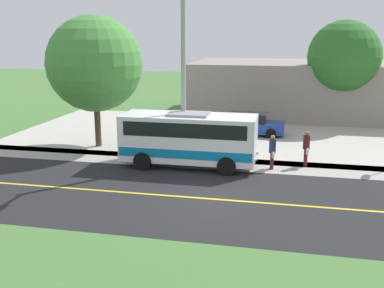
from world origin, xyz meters
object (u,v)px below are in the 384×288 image
at_px(parked_car_near, 250,124).
at_px(tree_lot_edge, 344,57).
at_px(pedestrian_with_bags, 306,147).
at_px(tree_curbside, 95,64).
at_px(pedestrian_waiting, 272,151).
at_px(commercial_building, 303,88).
at_px(street_light_pole, 183,70).
at_px(shuttle_bus_front, 189,137).

xyz_separation_m(parked_car_near, tree_lot_edge, (-4.94, 6.20, 4.26)).
bearing_deg(pedestrian_with_bags, tree_curbside, -98.08).
xyz_separation_m(pedestrian_with_bags, parked_car_near, (-6.77, -3.41, -0.30)).
bearing_deg(parked_car_near, tree_curbside, -59.62).
height_order(pedestrian_waiting, tree_curbside, tree_curbside).
xyz_separation_m(tree_curbside, commercial_building, (-14.00, 12.24, -2.73)).
height_order(pedestrian_with_bags, street_light_pole, street_light_pole).
xyz_separation_m(pedestrian_waiting, tree_lot_edge, (-12.60, 4.45, 4.01)).
bearing_deg(tree_curbside, parked_car_near, 120.38).
bearing_deg(parked_car_near, shuttle_bus_front, -16.93).
bearing_deg(parked_car_near, tree_lot_edge, 128.53).
relative_size(pedestrian_with_bags, parked_car_near, 0.41).
bearing_deg(pedestrian_waiting, tree_curbside, -104.04).
bearing_deg(tree_curbside, tree_lot_edge, 123.98).
bearing_deg(pedestrian_waiting, parked_car_near, -167.14).
distance_m(parked_car_near, tree_lot_edge, 9.00).
height_order(pedestrian_waiting, commercial_building, commercial_building).
height_order(pedestrian_waiting, tree_lot_edge, tree_lot_edge).
height_order(parked_car_near, tree_lot_edge, tree_lot_edge).
xyz_separation_m(pedestrian_with_bags, pedestrian_waiting, (0.89, -1.66, -0.05)).
bearing_deg(street_light_pole, pedestrian_waiting, 88.93).
height_order(tree_curbside, commercial_building, tree_curbside).
distance_m(street_light_pole, tree_curbside, 6.34).
relative_size(street_light_pole, commercial_building, 0.49).
distance_m(pedestrian_with_bags, tree_lot_edge, 12.67).
relative_size(parked_car_near, tree_lot_edge, 0.58).
relative_size(shuttle_bus_front, commercial_building, 0.38).
bearing_deg(tree_lot_edge, commercial_building, -147.00).
distance_m(street_light_pole, commercial_building, 17.92).
xyz_separation_m(pedestrian_with_bags, tree_curbside, (-1.71, -12.05, 3.89)).
xyz_separation_m(tree_lot_edge, commercial_building, (-4.00, -2.60, -2.80)).
height_order(shuttle_bus_front, pedestrian_with_bags, shuttle_bus_front).
bearing_deg(street_light_pole, commercial_building, 158.76).
xyz_separation_m(shuttle_bus_front, street_light_pole, (-0.41, -0.39, 3.32)).
relative_size(shuttle_bus_front, tree_curbside, 0.90).
bearing_deg(tree_curbside, commercial_building, 138.84).
bearing_deg(shuttle_bus_front, tree_lot_edge, 146.26).
distance_m(parked_car_near, tree_curbside, 10.86).
relative_size(pedestrian_waiting, tree_curbside, 0.23).
xyz_separation_m(shuttle_bus_front, tree_curbside, (-2.92, -6.21, 3.36)).
bearing_deg(tree_lot_edge, street_light_pole, -35.77).
bearing_deg(pedestrian_waiting, street_light_pole, -91.07).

